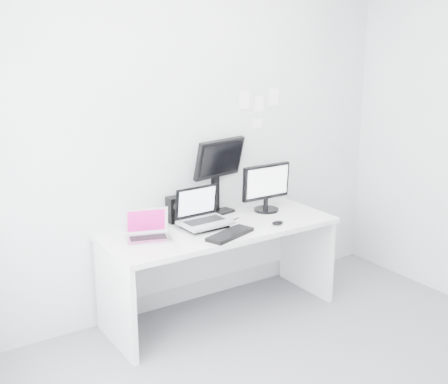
% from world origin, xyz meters
% --- Properties ---
extents(back_wall, '(3.60, 0.00, 3.60)m').
position_xyz_m(back_wall, '(0.00, 1.60, 1.35)').
color(back_wall, silver).
rests_on(back_wall, ground).
extents(desk, '(1.80, 0.70, 0.73)m').
position_xyz_m(desk, '(0.00, 1.25, 0.36)').
color(desk, silver).
rests_on(desk, ground).
extents(macbook, '(0.37, 0.32, 0.23)m').
position_xyz_m(macbook, '(-0.60, 1.26, 0.85)').
color(macbook, silver).
rests_on(macbook, desk).
extents(speaker, '(0.13, 0.13, 0.20)m').
position_xyz_m(speaker, '(-0.25, 1.52, 0.83)').
color(speaker, black).
rests_on(speaker, desk).
extents(dell_laptop, '(0.38, 0.30, 0.31)m').
position_xyz_m(dell_laptop, '(-0.11, 1.28, 0.88)').
color(dell_laptop, '#9EA1A6').
rests_on(dell_laptop, desk).
extents(rear_monitor, '(0.49, 0.25, 0.63)m').
position_xyz_m(rear_monitor, '(0.17, 1.55, 1.04)').
color(rear_monitor, black).
rests_on(rear_monitor, desk).
extents(samsung_monitor, '(0.44, 0.20, 0.40)m').
position_xyz_m(samsung_monitor, '(0.53, 1.37, 0.93)').
color(samsung_monitor, black).
rests_on(samsung_monitor, desk).
extents(keyboard, '(0.42, 0.26, 0.03)m').
position_xyz_m(keyboard, '(-0.06, 1.03, 0.74)').
color(keyboard, black).
rests_on(keyboard, desk).
extents(mouse, '(0.10, 0.06, 0.03)m').
position_xyz_m(mouse, '(0.39, 1.04, 0.75)').
color(mouse, black).
rests_on(mouse, desk).
extents(wall_note_0, '(0.10, 0.00, 0.14)m').
position_xyz_m(wall_note_0, '(0.45, 1.59, 1.62)').
color(wall_note_0, white).
rests_on(wall_note_0, back_wall).
extents(wall_note_1, '(0.09, 0.00, 0.13)m').
position_xyz_m(wall_note_1, '(0.60, 1.59, 1.58)').
color(wall_note_1, white).
rests_on(wall_note_1, back_wall).
extents(wall_note_2, '(0.10, 0.00, 0.14)m').
position_xyz_m(wall_note_2, '(0.75, 1.59, 1.63)').
color(wall_note_2, white).
rests_on(wall_note_2, back_wall).
extents(wall_note_3, '(0.11, 0.00, 0.08)m').
position_xyz_m(wall_note_3, '(0.58, 1.59, 1.42)').
color(wall_note_3, white).
rests_on(wall_note_3, back_wall).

